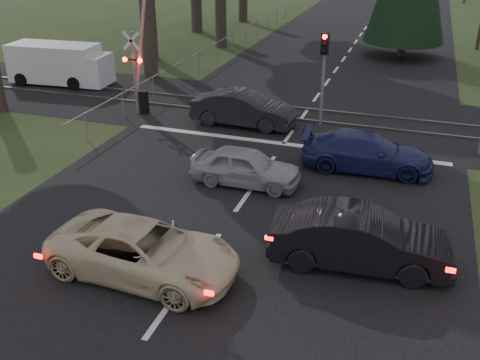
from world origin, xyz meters
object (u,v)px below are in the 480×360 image
at_px(cream_coupe, 144,251).
at_px(dark_hatchback, 360,240).
at_px(traffic_signal_center, 324,64).
at_px(silver_car, 246,167).
at_px(dark_car_far, 243,109).
at_px(white_van, 62,64).
at_px(blue_sedan, 367,152).
at_px(crossing_signal, 139,71).

bearing_deg(cream_coupe, dark_hatchback, -64.22).
xyz_separation_m(traffic_signal_center, dark_hatchback, (2.99, -10.10, -2.04)).
xyz_separation_m(cream_coupe, dark_hatchback, (5.11, 2.16, 0.08)).
bearing_deg(silver_car, dark_hatchback, -130.07).
relative_size(cream_coupe, dark_car_far, 1.08).
relative_size(traffic_signal_center, white_van, 0.72).
distance_m(traffic_signal_center, blue_sedan, 5.08).
height_order(traffic_signal_center, blue_sedan, traffic_signal_center).
xyz_separation_m(dark_hatchback, white_van, (-17.87, 12.46, 0.33)).
bearing_deg(dark_car_far, white_van, 76.44).
bearing_deg(white_van, dark_car_far, -19.65).
xyz_separation_m(dark_car_far, white_van, (-11.61, 3.21, 0.35)).
bearing_deg(dark_car_far, cream_coupe, -172.35).
relative_size(crossing_signal, cream_coupe, 1.41).
relative_size(crossing_signal, white_van, 1.22).
xyz_separation_m(crossing_signal, white_van, (-6.60, 3.24, -0.96)).
relative_size(crossing_signal, traffic_signal_center, 1.70).
relative_size(dark_hatchback, dark_car_far, 1.02).
bearing_deg(white_van, cream_coupe, -53.07).
relative_size(crossing_signal, dark_hatchback, 1.50).
distance_m(blue_sedan, white_van, 18.43).
distance_m(silver_car, white_van, 16.18).
height_order(crossing_signal, dark_hatchback, crossing_signal).
bearing_deg(dark_car_far, silver_car, -158.88).
relative_size(traffic_signal_center, blue_sedan, 0.87).
bearing_deg(blue_sedan, white_van, 67.26).
xyz_separation_m(traffic_signal_center, cream_coupe, (-2.12, -12.27, -2.12)).
bearing_deg(dark_hatchback, blue_sedan, -0.48).
relative_size(silver_car, blue_sedan, 0.80).
bearing_deg(blue_sedan, dark_hatchback, -177.84).
bearing_deg(crossing_signal, white_van, 153.84).
distance_m(crossing_signal, silver_car, 9.02).
bearing_deg(blue_sedan, cream_coupe, 148.49).
distance_m(traffic_signal_center, dark_car_far, 3.95).
height_order(blue_sedan, dark_car_far, dark_car_far).
bearing_deg(blue_sedan, traffic_signal_center, 29.14).
bearing_deg(cream_coupe, crossing_signal, 31.23).
xyz_separation_m(traffic_signal_center, silver_car, (-1.32, -6.46, -2.16)).
bearing_deg(white_van, silver_car, -37.19).
height_order(dark_hatchback, dark_car_far, dark_hatchback).
height_order(traffic_signal_center, silver_car, traffic_signal_center).
bearing_deg(white_van, traffic_signal_center, -13.16).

